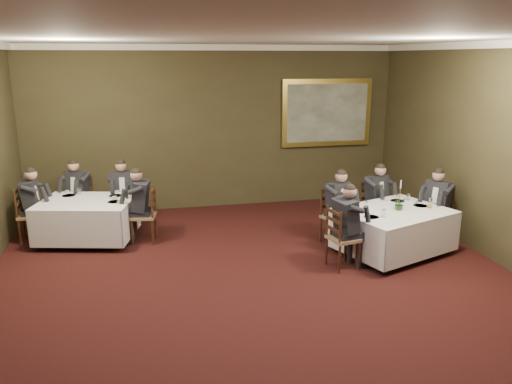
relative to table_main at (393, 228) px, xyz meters
name	(u,v)px	position (x,y,z in m)	size (l,w,h in m)	color
ground	(271,312)	(-2.52, -1.56, -0.45)	(10.00, 10.00, 0.00)	black
ceiling	(273,34)	(-2.52, -1.56, 3.05)	(8.00, 10.00, 0.10)	silver
back_wall	(215,128)	(-2.52, 3.44, 1.30)	(8.00, 0.10, 3.50)	#372F1B
crown_molding	(273,40)	(-2.52, -1.56, 2.99)	(8.00, 10.00, 0.12)	white
table_main	(393,228)	(0.00, 0.00, 0.00)	(2.14, 1.89, 0.67)	black
table_second	(87,217)	(-5.12, 1.72, 0.00)	(1.88, 1.60, 0.67)	black
chair_main_backleft	(335,227)	(-0.77, 0.70, -0.17)	(0.59, 0.58, 1.00)	olive
diner_main_backleft	(336,215)	(-0.76, 0.69, 0.06)	(0.58, 0.61, 1.35)	black
chair_main_backright	(373,218)	(0.14, 1.03, -0.17)	(0.57, 0.55, 1.00)	olive
diner_main_backright	(375,207)	(0.14, 1.02, 0.06)	(0.55, 0.59, 1.35)	black
chair_main_endleft	(342,250)	(-1.07, -0.38, -0.17)	(0.50, 0.51, 1.00)	olive
diner_main_endleft	(343,237)	(-1.05, -0.38, 0.06)	(0.55, 0.49, 1.35)	black
chair_main_endright	(436,225)	(1.06, 0.39, -0.17)	(0.59, 0.59, 1.00)	olive
diner_main_endright	(437,214)	(1.05, 0.38, 0.06)	(0.62, 0.59, 1.35)	black
chair_sec_backleft	(81,212)	(-5.35, 2.64, -0.17)	(0.59, 0.58, 1.00)	olive
diner_sec_backleft	(79,201)	(-5.36, 2.63, 0.06)	(0.58, 0.61, 1.35)	black
chair_sec_backright	(124,212)	(-4.50, 2.44, -0.17)	(0.44, 0.42, 1.00)	olive
diner_sec_backright	(124,201)	(-4.50, 2.43, 0.06)	(0.42, 0.48, 1.35)	black
chair_sec_endright	(145,226)	(-4.12, 1.48, -0.17)	(0.49, 0.51, 1.00)	olive
diner_sec_endright	(143,214)	(-4.13, 1.48, 0.06)	(0.54, 0.48, 1.35)	black
chair_sec_endleft	(32,226)	(-6.13, 1.96, -0.17)	(0.43, 0.45, 1.00)	olive
diner_sec_endleft	(31,214)	(-6.12, 1.96, 0.06)	(0.49, 0.43, 1.35)	black
centerpiece	(399,203)	(0.09, 0.01, 0.43)	(0.22, 0.19, 0.24)	#2D5926
candlestick	(400,198)	(0.13, 0.09, 0.50)	(0.07, 0.07, 0.51)	#A97833
place_setting_table_main	(360,207)	(-0.53, 0.22, 0.35)	(0.33, 0.31, 0.14)	white
place_setting_table_second	(72,193)	(-5.42, 2.19, 0.35)	(0.33, 0.31, 0.14)	white
painting	(327,113)	(0.00, 3.38, 1.58)	(2.09, 0.09, 1.50)	gold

